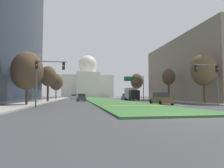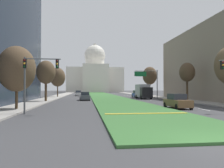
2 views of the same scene
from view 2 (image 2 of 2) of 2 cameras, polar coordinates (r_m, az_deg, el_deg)
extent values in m
plane|color=#3D3D3F|center=(69.51, -2.57, -3.06)|extent=(268.43, 268.43, 0.00)
cube|color=#386B33|center=(63.43, -2.16, -3.18)|extent=(8.11, 109.81, 0.14)
cube|color=gold|center=(19.07, 9.18, -7.74)|extent=(7.30, 0.50, 0.04)
cube|color=silver|center=(25.79, 23.30, -6.27)|extent=(0.16, 2.40, 0.01)
cube|color=silver|center=(35.15, 14.71, -4.92)|extent=(0.16, 2.40, 0.01)
cube|color=silver|center=(44.68, 9.92, -4.12)|extent=(0.16, 2.40, 0.01)
cube|color=silver|center=(48.40, 8.59, -3.89)|extent=(0.16, 2.40, 0.01)
cube|color=silver|center=(63.88, 4.77, -3.22)|extent=(0.16, 2.40, 0.01)
cube|color=silver|center=(66.29, 4.34, -3.15)|extent=(0.16, 2.40, 0.01)
cube|color=silver|center=(72.53, 3.36, -2.97)|extent=(0.16, 2.40, 0.01)
cube|color=silver|center=(97.96, 0.68, -2.49)|extent=(0.16, 2.40, 0.01)
cube|color=#9E9991|center=(57.68, -14.92, -3.35)|extent=(4.00, 109.81, 0.15)
cube|color=#9E9991|center=(60.04, 11.09, -3.27)|extent=(4.00, 109.81, 0.15)
cube|color=silver|center=(130.47, -4.59, 1.02)|extent=(32.89, 18.84, 14.40)
cube|color=silver|center=(119.10, -4.37, 1.57)|extent=(14.47, 4.00, 15.84)
cylinder|color=silver|center=(131.22, -4.58, 5.39)|extent=(11.38, 11.38, 5.61)
sphere|color=silver|center=(131.88, -4.58, 7.56)|extent=(12.71, 12.71, 12.71)
cylinder|color=silver|center=(132.87, -4.57, 10.00)|extent=(1.80, 1.80, 3.00)
cylinder|color=#515456|center=(20.93, -22.23, -0.38)|extent=(0.16, 0.16, 5.20)
cube|color=black|center=(21.05, -22.19, 5.07)|extent=(0.28, 0.24, 0.84)
sphere|color=#510F0F|center=(20.95, -22.28, 5.87)|extent=(0.18, 0.18, 0.18)
sphere|color=#F2A51E|center=(20.92, -22.29, 5.11)|extent=(0.18, 0.18, 0.18)
sphere|color=#0F4219|center=(20.89, -22.30, 4.34)|extent=(0.18, 0.18, 0.18)
cylinder|color=#515456|center=(20.74, -17.88, 6.38)|extent=(3.20, 0.10, 0.10)
cube|color=black|center=(20.48, -14.36, 5.19)|extent=(0.28, 0.24, 0.84)
sphere|color=#510F0F|center=(20.38, -14.41, 6.01)|extent=(0.18, 0.18, 0.18)
sphere|color=#F2A51E|center=(20.34, -14.41, 5.23)|extent=(0.18, 0.18, 0.18)
sphere|color=#0F4219|center=(20.32, -14.42, 4.45)|extent=(0.18, 0.18, 0.18)
cube|color=black|center=(23.47, 27.24, 4.48)|extent=(0.28, 0.24, 0.84)
sphere|color=#510F0F|center=(23.39, 27.43, 5.19)|extent=(0.18, 0.18, 0.18)
sphere|color=#F2A51E|center=(23.36, 27.44, 4.51)|extent=(0.18, 0.18, 0.18)
sphere|color=#0F4219|center=(23.33, 27.44, 3.82)|extent=(0.18, 0.18, 0.18)
cylinder|color=#515456|center=(50.25, 11.93, -0.07)|extent=(0.20, 0.20, 6.50)
cylinder|color=#515456|center=(49.61, 9.04, 3.46)|extent=(5.24, 0.12, 0.12)
cube|color=#146033|center=(49.17, 7.59, 2.67)|extent=(2.80, 0.08, 1.10)
cylinder|color=#4C3823|center=(25.32, -24.07, -2.72)|extent=(0.29, 0.29, 3.22)
ellipsoid|color=brown|center=(25.39, -24.02, 3.71)|extent=(3.95, 3.95, 4.94)
cylinder|color=#4C3823|center=(38.83, -17.20, -1.51)|extent=(0.40, 0.40, 4.12)
ellipsoid|color=brown|center=(38.93, -17.18, 3.02)|extent=(3.25, 3.25, 4.07)
cylinder|color=#4C3823|center=(40.57, 19.37, -1.30)|extent=(0.36, 0.36, 4.36)
ellipsoid|color=brown|center=(40.67, 19.34, 2.98)|extent=(2.75, 2.75, 3.44)
cylinder|color=#4C3823|center=(57.90, -14.28, -1.43)|extent=(0.29, 0.29, 4.01)
ellipsoid|color=brown|center=(57.97, -14.27, 1.78)|extent=(3.97, 3.97, 4.96)
cylinder|color=#4C3823|center=(59.01, 10.02, -1.19)|extent=(0.36, 0.36, 4.53)
ellipsoid|color=brown|center=(59.10, 10.01, 2.19)|extent=(3.88, 3.88, 4.85)
cube|color=brown|center=(26.19, 17.03, -4.86)|extent=(1.93, 4.15, 0.82)
cube|color=#282D38|center=(26.30, 16.87, -3.22)|extent=(1.65, 2.01, 0.67)
cylinder|color=black|center=(25.17, 20.33, -5.70)|extent=(0.24, 0.65, 0.64)
cylinder|color=black|center=(24.42, 16.90, -5.87)|extent=(0.24, 0.65, 0.64)
cylinder|color=black|center=(28.01, 17.16, -5.25)|extent=(0.24, 0.65, 0.64)
cylinder|color=black|center=(27.34, 14.01, -5.37)|extent=(0.24, 0.65, 0.64)
cube|color=#4C5156|center=(42.08, -7.29, -3.49)|extent=(2.06, 4.42, 0.78)
cube|color=#282D38|center=(41.88, -7.28, -2.52)|extent=(1.70, 2.17, 0.64)
cylinder|color=black|center=(43.75, -8.49, -3.78)|extent=(0.26, 0.65, 0.64)
cylinder|color=black|center=(43.84, -6.37, -3.77)|extent=(0.26, 0.65, 0.64)
cylinder|color=black|center=(40.35, -8.29, -4.00)|extent=(0.26, 0.65, 0.64)
cylinder|color=black|center=(40.45, -6.00, -4.00)|extent=(0.26, 0.65, 0.64)
cube|color=navy|center=(54.44, 6.71, -2.90)|extent=(2.00, 4.53, 0.88)
cube|color=#282D38|center=(54.60, 6.67, -2.06)|extent=(1.72, 2.19, 0.72)
cylinder|color=black|center=(52.90, 8.06, -3.31)|extent=(0.23, 0.64, 0.64)
cylinder|color=black|center=(52.51, 6.20, -3.33)|extent=(0.23, 0.64, 0.64)
cylinder|color=black|center=(56.40, 7.18, -3.18)|extent=(0.23, 0.64, 0.64)
cylinder|color=black|center=(56.03, 5.43, -3.19)|extent=(0.23, 0.64, 0.64)
cube|color=silver|center=(66.08, -8.91, -2.62)|extent=(1.90, 4.36, 0.78)
cube|color=#282D38|center=(65.90, -8.91, -2.01)|extent=(1.65, 2.10, 0.64)
cylinder|color=black|center=(67.83, -9.59, -2.82)|extent=(0.23, 0.64, 0.64)
cylinder|color=black|center=(67.80, -8.16, -2.82)|extent=(0.23, 0.64, 0.64)
cylinder|color=black|center=(64.40, -9.70, -2.91)|extent=(0.23, 0.64, 0.64)
cylinder|color=black|center=(64.36, -8.19, -2.92)|extent=(0.23, 0.64, 0.64)
cube|color=black|center=(45.90, 9.10, -2.24)|extent=(2.30, 2.00, 2.20)
cube|color=#B2B2B7|center=(48.98, 8.06, -1.76)|extent=(2.30, 4.40, 2.80)
cylinder|color=black|center=(46.23, 10.35, -3.46)|extent=(0.30, 0.90, 0.90)
cylinder|color=black|center=(45.65, 7.83, -3.50)|extent=(0.30, 0.90, 0.90)
cylinder|color=black|center=(50.35, 8.90, -3.27)|extent=(0.30, 0.90, 0.90)
cylinder|color=black|center=(49.82, 6.57, -3.30)|extent=(0.30, 0.90, 0.90)
camera|label=1|loc=(2.51, -159.65, -23.92)|focal=31.11mm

